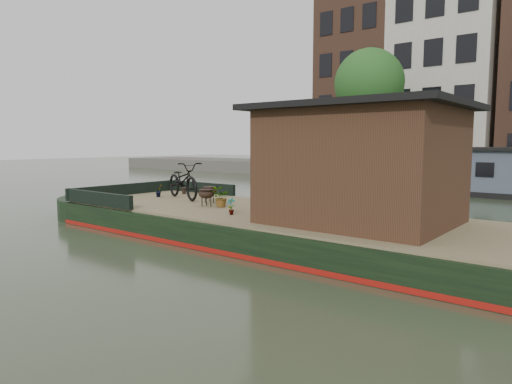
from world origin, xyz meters
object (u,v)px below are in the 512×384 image
Objects in this scene: brazier_front at (206,198)px; brazier_rear at (209,194)px; bicycle at (183,180)px; dinghy at (288,181)px; cabin at (361,163)px; potted_plant_a at (231,206)px.

brazier_front reaches higher than brazier_rear.
bicycle is at bearing 156.46° from brazier_front.
dinghy is at bearing 39.33° from bicycle.
bicycle is 1.24m from brazier_rear.
cabin is 4.83m from brazier_rear.
brazier_front is at bearing 155.83° from potted_plant_a.
dinghy is (-9.72, 11.50, -1.60)m from cabin.
potted_plant_a is (3.13, -1.38, -0.35)m from bicycle.
brazier_rear is at bearing -75.47° from bicycle.
potted_plant_a is 1.57m from brazier_front.
brazier_front is at bearing -144.55° from dinghy.
cabin is 3.10m from potted_plant_a.
bicycle reaches higher than dinghy.
potted_plant_a is 0.88× the size of brazier_front.
cabin is 1.48× the size of dinghy.
brazier_rear is at bearing 129.23° from brazier_front.
dinghy is at bearing 130.20° from cabin.
potted_plant_a is at bearing -24.17° from brazier_front.
brazier_rear reaches higher than potted_plant_a.
potted_plant_a reaches higher than dinghy.
bicycle is 3.44m from potted_plant_a.
bicycle is 4.60× the size of brazier_front.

